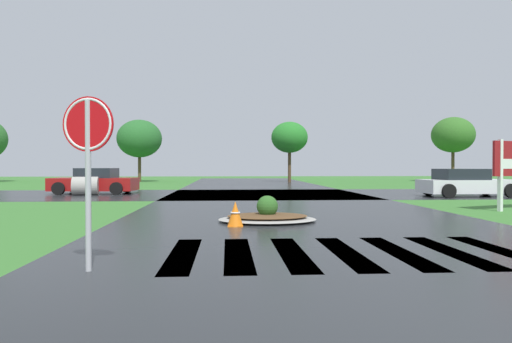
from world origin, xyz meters
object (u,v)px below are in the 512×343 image
Objects in this scene: drainage_pipe_stack at (86,186)px; median_island at (267,216)px; car_blue_compact at (95,182)px; stop_sign at (88,142)px; car_dark_suv at (466,183)px; traffic_cone at (235,214)px.

median_island is at bearing -54.30° from drainage_pipe_stack.
car_blue_compact is (-7.96, 12.42, 0.48)m from median_island.
median_island is 14.76m from car_blue_compact.
stop_sign is at bearing 108.84° from car_blue_compact.
stop_sign is 19.70m from car_dark_suv.
traffic_cone is at bearing -59.23° from drainage_pipe_stack.
car_dark_suv is at bearing 62.46° from stop_sign.
stop_sign is 0.94× the size of median_island.
median_island is at bearing 46.41° from traffic_cone.
traffic_cone is at bearing 79.89° from stop_sign.
car_dark_suv is at bearing -6.54° from drainage_pipe_stack.
drainage_pipe_stack reaches higher than median_island.
car_dark_suv is 7.36× the size of traffic_cone.
median_island is 1.93× the size of drainage_pipe_stack.
drainage_pipe_stack is 14.11m from traffic_cone.
stop_sign reaches higher than traffic_cone.
car_dark_suv is 1.02× the size of car_blue_compact.
traffic_cone is (7.22, -12.12, -0.17)m from drainage_pipe_stack.
car_blue_compact is (-5.01, 17.84, -1.17)m from stop_sign.
drainage_pipe_stack is 2.20× the size of traffic_cone.
drainage_pipe_stack reaches higher than traffic_cone.
median_island is at bearing 125.80° from car_blue_compact.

